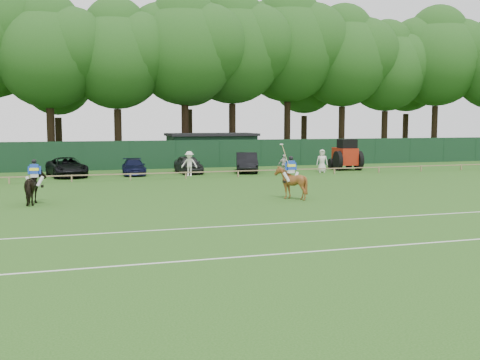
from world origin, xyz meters
name	(u,v)px	position (x,y,z in m)	size (l,w,h in m)	color
ground	(250,220)	(0.00, 0.00, 0.00)	(160.00, 160.00, 0.00)	#1E4C14
horse_dark	(35,187)	(-8.84, 7.61, 0.86)	(0.93, 2.04, 1.73)	black
horse_chestnut	(291,183)	(4.17, 5.64, 0.89)	(1.43, 1.61, 1.77)	brown
suv_black	(67,167)	(-7.30, 22.07, 0.72)	(2.40, 5.21, 1.45)	black
sedan_navy	(134,167)	(-2.28, 22.13, 0.61)	(1.72, 4.22, 1.23)	black
hatch_grey	(188,164)	(2.10, 22.24, 0.71)	(1.67, 4.16, 1.42)	#2C2C2E
estate_black	(247,162)	(6.89, 21.74, 0.80)	(1.69, 4.86, 1.60)	black
spectator_left	(189,164)	(1.66, 19.84, 0.95)	(1.22, 0.70, 1.90)	silver
spectator_mid	(284,164)	(9.28, 19.54, 0.76)	(0.89, 0.37, 1.52)	beige
spectator_right	(322,161)	(12.67, 19.58, 0.94)	(0.92, 0.60, 1.88)	silver
rider_dark	(34,172)	(-8.85, 7.59, 1.63)	(0.94, 0.39, 1.41)	silver
rider_chestnut	(291,168)	(4.16, 5.62, 1.67)	(0.94, 0.61, 2.05)	silver
pitch_lines	(280,237)	(0.00, -3.50, 0.01)	(60.00, 5.10, 0.01)	silver
pitch_rail	(172,173)	(0.00, 18.00, 0.45)	(62.10, 0.10, 0.50)	#997F5B
perimeter_fence	(153,155)	(0.00, 27.00, 1.25)	(92.08, 0.08, 2.50)	#14351E
utility_shed	(211,149)	(6.00, 30.00, 1.54)	(8.40, 4.40, 3.04)	#14331E
tree_row	(162,162)	(2.00, 35.00, 0.00)	(96.00, 12.00, 21.00)	#26561C
tractor	(346,155)	(15.73, 21.33, 1.26)	(2.43, 3.36, 2.66)	#A7220F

